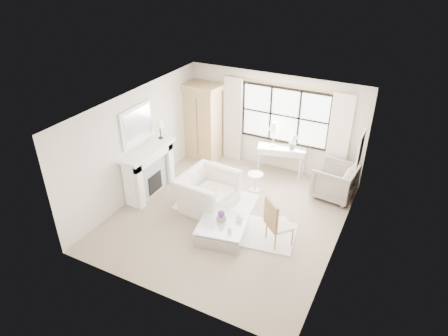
% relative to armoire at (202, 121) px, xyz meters
% --- Properties ---
extents(floor, '(5.50, 5.50, 0.00)m').
position_rel_armoire_xyz_m(floor, '(2.04, -2.35, -1.14)').
color(floor, gray).
rests_on(floor, ground).
extents(ceiling, '(5.50, 5.50, 0.00)m').
position_rel_armoire_xyz_m(ceiling, '(2.04, -2.35, 1.56)').
color(ceiling, silver).
rests_on(ceiling, ground).
extents(wall_back, '(5.00, 0.00, 5.00)m').
position_rel_armoire_xyz_m(wall_back, '(2.04, 0.40, 0.21)').
color(wall_back, silver).
rests_on(wall_back, ground).
extents(wall_front, '(5.00, 0.00, 5.00)m').
position_rel_armoire_xyz_m(wall_front, '(2.04, -5.10, 0.21)').
color(wall_front, white).
rests_on(wall_front, ground).
extents(wall_left, '(0.00, 5.50, 5.50)m').
position_rel_armoire_xyz_m(wall_left, '(-0.46, -2.35, 0.21)').
color(wall_left, beige).
rests_on(wall_left, ground).
extents(wall_right, '(0.00, 5.50, 5.50)m').
position_rel_armoire_xyz_m(wall_right, '(4.54, -2.35, 0.21)').
color(wall_right, beige).
rests_on(wall_right, ground).
extents(window_pane, '(2.40, 0.02, 1.50)m').
position_rel_armoire_xyz_m(window_pane, '(2.34, 0.38, 0.46)').
color(window_pane, white).
rests_on(window_pane, wall_back).
extents(window_frame, '(2.50, 0.04, 1.50)m').
position_rel_armoire_xyz_m(window_frame, '(2.34, 0.37, 0.46)').
color(window_frame, black).
rests_on(window_frame, wall_back).
extents(curtain_rod, '(3.30, 0.04, 0.04)m').
position_rel_armoire_xyz_m(curtain_rod, '(2.34, 0.32, 1.33)').
color(curtain_rod, '#BF8842').
rests_on(curtain_rod, wall_back).
extents(curtain_left, '(0.55, 0.10, 2.47)m').
position_rel_armoire_xyz_m(curtain_left, '(0.84, 0.30, 0.10)').
color(curtain_left, beige).
rests_on(curtain_left, ground).
extents(curtain_right, '(0.55, 0.10, 2.47)m').
position_rel_armoire_xyz_m(curtain_right, '(3.84, 0.30, 0.10)').
color(curtain_right, white).
rests_on(curtain_right, ground).
extents(fireplace, '(0.58, 1.66, 1.26)m').
position_rel_armoire_xyz_m(fireplace, '(-0.24, -2.35, -0.49)').
color(fireplace, white).
rests_on(fireplace, ground).
extents(mirror_frame, '(0.05, 1.15, 0.95)m').
position_rel_armoire_xyz_m(mirror_frame, '(-0.43, -2.35, 0.70)').
color(mirror_frame, white).
rests_on(mirror_frame, wall_left).
extents(mirror_glass, '(0.02, 1.00, 0.80)m').
position_rel_armoire_xyz_m(mirror_glass, '(-0.40, -2.35, 0.70)').
color(mirror_glass, silver).
rests_on(mirror_glass, wall_left).
extents(art_frame, '(0.04, 0.62, 0.82)m').
position_rel_armoire_xyz_m(art_frame, '(4.51, -0.65, 0.41)').
color(art_frame, silver).
rests_on(art_frame, wall_right).
extents(art_canvas, '(0.01, 0.52, 0.72)m').
position_rel_armoire_xyz_m(art_canvas, '(4.49, -0.65, 0.41)').
color(art_canvas, beige).
rests_on(art_canvas, wall_right).
extents(mantel_lamp, '(0.22, 0.22, 0.51)m').
position_rel_armoire_xyz_m(mantel_lamp, '(-0.24, -1.72, 0.51)').
color(mantel_lamp, black).
rests_on(mantel_lamp, fireplace).
extents(armoire, '(1.18, 0.79, 2.24)m').
position_rel_armoire_xyz_m(armoire, '(0.00, 0.00, 0.00)').
color(armoire, tan).
rests_on(armoire, floor).
extents(console_table, '(1.37, 0.78, 0.80)m').
position_rel_armoire_xyz_m(console_table, '(2.42, 0.11, -0.74)').
color(console_table, white).
rests_on(console_table, floor).
extents(console_lamp, '(0.28, 0.28, 0.69)m').
position_rel_armoire_xyz_m(console_lamp, '(2.16, 0.09, 0.22)').
color(console_lamp, '#BD9041').
rests_on(console_lamp, console_table).
extents(orchid_plant, '(0.30, 0.28, 0.45)m').
position_rel_armoire_xyz_m(orchid_plant, '(2.73, 0.11, -0.12)').
color(orchid_plant, '#5D7B52').
rests_on(orchid_plant, console_table).
extents(side_table, '(0.40, 0.40, 0.51)m').
position_rel_armoire_xyz_m(side_table, '(2.15, -1.07, -0.81)').
color(side_table, silver).
rests_on(side_table, floor).
extents(rug_left, '(1.99, 1.51, 0.03)m').
position_rel_armoire_xyz_m(rug_left, '(1.52, -2.00, -1.12)').
color(rug_left, white).
rests_on(rug_left, floor).
extents(rug_right, '(1.68, 1.37, 0.03)m').
position_rel_armoire_xyz_m(rug_right, '(2.96, -2.64, -1.13)').
color(rug_right, white).
rests_on(rug_right, floor).
extents(club_armchair, '(1.28, 1.43, 0.87)m').
position_rel_armoire_xyz_m(club_armchair, '(1.39, -2.24, -0.71)').
color(club_armchair, silver).
rests_on(club_armchair, floor).
extents(wingback_chair, '(1.06, 1.04, 0.88)m').
position_rel_armoire_xyz_m(wingback_chair, '(4.02, -0.40, -0.70)').
color(wingback_chair, gray).
rests_on(wingback_chair, floor).
extents(french_chair, '(0.68, 0.68, 1.08)m').
position_rel_armoire_xyz_m(french_chair, '(3.40, -2.75, -0.83)').
color(french_chair, '#A37B44').
rests_on(french_chair, floor).
extents(coffee_table, '(1.17, 1.17, 0.38)m').
position_rel_armoire_xyz_m(coffee_table, '(2.27, -3.14, -0.96)').
color(coffee_table, silver).
rests_on(coffee_table, floor).
extents(planter_box, '(0.18, 0.18, 0.12)m').
position_rel_armoire_xyz_m(planter_box, '(2.20, -3.07, -0.70)').
color(planter_box, gray).
rests_on(planter_box, coffee_table).
extents(planter_flowers, '(0.15, 0.15, 0.15)m').
position_rel_armoire_xyz_m(planter_flowers, '(2.20, -3.07, -0.57)').
color(planter_flowers, '#5A2E73').
rests_on(planter_flowers, planter_box).
extents(pillar_candle, '(0.09, 0.09, 0.12)m').
position_rel_armoire_xyz_m(pillar_candle, '(2.53, -3.32, -0.70)').
color(pillar_candle, white).
rests_on(pillar_candle, coffee_table).
extents(coffee_vase, '(0.18, 0.18, 0.16)m').
position_rel_armoire_xyz_m(coffee_vase, '(2.55, -2.89, -0.68)').
color(coffee_vase, white).
rests_on(coffee_vase, coffee_table).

